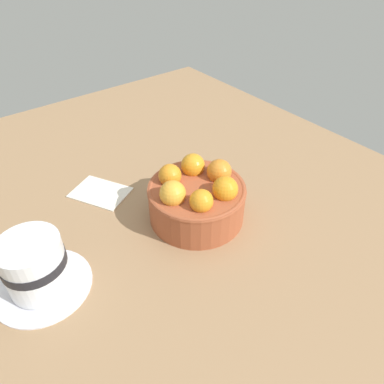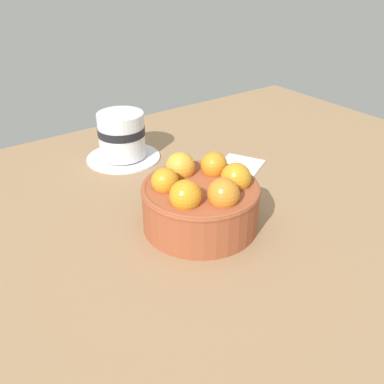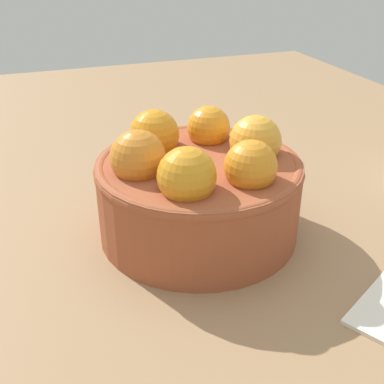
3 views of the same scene
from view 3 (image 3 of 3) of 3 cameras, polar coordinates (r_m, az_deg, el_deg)
name	(u,v)px [view 3 (image 3 of 3)]	position (r cm, az deg, el deg)	size (l,w,h in cm)	color
ground_plane	(198,249)	(42.88, 0.73, -6.64)	(122.11, 90.25, 3.65)	#997551
terracotta_bowl	(198,186)	(39.68, 0.74, 0.67)	(16.71, 16.71, 9.75)	#9E4C2D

